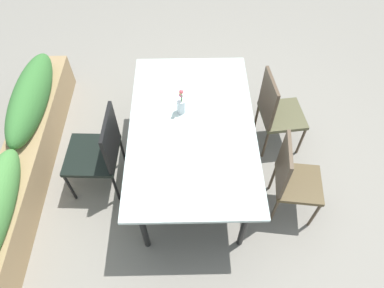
{
  "coord_description": "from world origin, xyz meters",
  "views": [
    {
      "loc": [
        -1.98,
        0.06,
        3.15
      ],
      "look_at": [
        -0.02,
        0.02,
        0.51
      ],
      "focal_mm": 32.19,
      "sensor_mm": 36.0,
      "label": 1
    }
  ],
  "objects_px": {
    "dining_table": "(192,129)",
    "chair_near_left": "(292,178)",
    "flower_vase": "(181,104)",
    "chair_near_right": "(276,110)",
    "planter_box": "(21,159)",
    "chair_far_side": "(99,150)"
  },
  "relations": [
    {
      "from": "dining_table",
      "to": "chair_far_side",
      "type": "relative_size",
      "value": 1.92
    },
    {
      "from": "dining_table",
      "to": "planter_box",
      "type": "relative_size",
      "value": 0.62
    },
    {
      "from": "dining_table",
      "to": "chair_near_right",
      "type": "relative_size",
      "value": 1.93
    },
    {
      "from": "chair_near_left",
      "to": "flower_vase",
      "type": "xyz_separation_m",
      "value": [
        0.57,
        0.97,
        0.36
      ]
    },
    {
      "from": "dining_table",
      "to": "flower_vase",
      "type": "relative_size",
      "value": 6.23
    },
    {
      "from": "chair_near_right",
      "to": "chair_near_left",
      "type": "xyz_separation_m",
      "value": [
        -0.81,
        -0.0,
        0.01
      ]
    },
    {
      "from": "chair_near_right",
      "to": "flower_vase",
      "type": "distance_m",
      "value": 1.06
    },
    {
      "from": "dining_table",
      "to": "chair_far_side",
      "type": "distance_m",
      "value": 0.89
    },
    {
      "from": "chair_near_right",
      "to": "chair_near_left",
      "type": "height_order",
      "value": "chair_near_left"
    },
    {
      "from": "dining_table",
      "to": "chair_near_left",
      "type": "distance_m",
      "value": 0.99
    },
    {
      "from": "planter_box",
      "to": "chair_near_left",
      "type": "bearing_deg",
      "value": -98.19
    },
    {
      "from": "chair_near_right",
      "to": "planter_box",
      "type": "height_order",
      "value": "chair_near_right"
    },
    {
      "from": "chair_near_left",
      "to": "flower_vase",
      "type": "distance_m",
      "value": 1.18
    },
    {
      "from": "chair_far_side",
      "to": "flower_vase",
      "type": "bearing_deg",
      "value": -70.2
    },
    {
      "from": "chair_far_side",
      "to": "flower_vase",
      "type": "xyz_separation_m",
      "value": [
        0.24,
        -0.78,
        0.36
      ]
    },
    {
      "from": "planter_box",
      "to": "flower_vase",
      "type": "bearing_deg",
      "value": -82.78
    },
    {
      "from": "chair_near_left",
      "to": "planter_box",
      "type": "xyz_separation_m",
      "value": [
        0.37,
        2.56,
        -0.18
      ]
    },
    {
      "from": "chair_far_side",
      "to": "planter_box",
      "type": "bearing_deg",
      "value": 89.63
    },
    {
      "from": "chair_near_right",
      "to": "chair_near_left",
      "type": "bearing_deg",
      "value": -5.94
    },
    {
      "from": "dining_table",
      "to": "chair_near_left",
      "type": "height_order",
      "value": "chair_near_left"
    },
    {
      "from": "chair_near_left",
      "to": "dining_table",
      "type": "bearing_deg",
      "value": -107.36
    },
    {
      "from": "dining_table",
      "to": "chair_far_side",
      "type": "bearing_deg",
      "value": 94.92
    }
  ]
}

